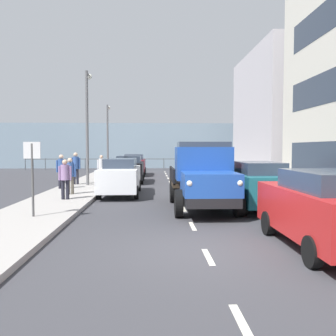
# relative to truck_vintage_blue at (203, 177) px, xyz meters

# --- Properties ---
(ground_plane) EXTENTS (80.00, 80.00, 0.00)m
(ground_plane) POSITION_rel_truck_vintage_blue_xyz_m (0.66, -5.82, -1.18)
(ground_plane) COLOR #38383D
(sidewalk_left) EXTENTS (2.67, 37.72, 0.15)m
(sidewalk_left) POSITION_rel_truck_vintage_blue_xyz_m (-4.27, -5.82, -1.10)
(sidewalk_left) COLOR #9E9993
(sidewalk_left) RESTS_ON ground_plane
(sidewalk_right) EXTENTS (2.67, 37.72, 0.15)m
(sidewalk_right) POSITION_rel_truck_vintage_blue_xyz_m (5.60, -5.82, -1.10)
(sidewalk_right) COLOR #9E9993
(sidewalk_right) RESTS_ON ground_plane
(road_centreline_markings) EXTENTS (0.12, 32.95, 0.01)m
(road_centreline_markings) POSITION_rel_truck_vintage_blue_xyz_m (0.66, -5.33, -1.17)
(road_centreline_markings) COLOR silver
(road_centreline_markings) RESTS_ON ground_plane
(building_far_block) EXTENTS (8.95, 10.70, 9.53)m
(building_far_block) POSITION_rel_truck_vintage_blue_xyz_m (-10.07, -14.81, 3.59)
(building_far_block) COLOR #B7B2B7
(building_far_block) RESTS_ON ground_plane
(sea_horizon) EXTENTS (80.00, 0.80, 5.00)m
(sea_horizon) POSITION_rel_truck_vintage_blue_xyz_m (0.66, -27.68, 1.32)
(sea_horizon) COLOR gray
(sea_horizon) RESTS_ON ground_plane
(seawall_railing) EXTENTS (28.08, 0.08, 1.20)m
(seawall_railing) POSITION_rel_truck_vintage_blue_xyz_m (0.66, -24.08, -0.26)
(seawall_railing) COLOR #4C5156
(seawall_railing) RESTS_ON ground_plane
(truck_vintage_blue) EXTENTS (2.17, 5.64, 2.43)m
(truck_vintage_blue) POSITION_rel_truck_vintage_blue_xyz_m (0.00, 0.00, 0.00)
(truck_vintage_blue) COLOR black
(truck_vintage_blue) RESTS_ON ground_plane
(car_red_kerbside_near) EXTENTS (1.86, 4.11, 1.72)m
(car_red_kerbside_near) POSITION_rel_truck_vintage_blue_xyz_m (-1.98, 5.00, -0.28)
(car_red_kerbside_near) COLOR #B21E1E
(car_red_kerbside_near) RESTS_ON ground_plane
(car_teal_kerbside_1) EXTENTS (1.77, 4.13, 1.72)m
(car_teal_kerbside_1) POSITION_rel_truck_vintage_blue_xyz_m (-1.98, -0.19, -0.28)
(car_teal_kerbside_1) COLOR #1E6670
(car_teal_kerbside_1) RESTS_ON ground_plane
(car_white_oppositeside_0) EXTENTS (1.80, 4.68, 1.72)m
(car_white_oppositeside_0) POSITION_rel_truck_vintage_blue_xyz_m (3.31, -4.34, -0.28)
(car_white_oppositeside_0) COLOR white
(car_white_oppositeside_0) RESTS_ON ground_plane
(car_black_oppositeside_1) EXTENTS (1.88, 3.93, 1.72)m
(car_black_oppositeside_1) POSITION_rel_truck_vintage_blue_xyz_m (3.31, -10.54, -0.28)
(car_black_oppositeside_1) COLOR black
(car_black_oppositeside_1) RESTS_ON ground_plane
(car_maroon_oppositeside_2) EXTENTS (1.84, 4.49, 1.72)m
(car_maroon_oppositeside_2) POSITION_rel_truck_vintage_blue_xyz_m (3.31, -16.75, -0.28)
(car_maroon_oppositeside_2) COLOR maroon
(car_maroon_oppositeside_2) RESTS_ON ground_plane
(pedestrian_near_railing) EXTENTS (0.53, 0.34, 1.61)m
(pedestrian_near_railing) POSITION_rel_truck_vintage_blue_xyz_m (5.32, -1.91, -0.09)
(pedestrian_near_railing) COLOR black
(pedestrian_near_railing) RESTS_ON sidewalk_right
(pedestrian_couple_a) EXTENTS (0.53, 0.34, 1.63)m
(pedestrian_couple_a) POSITION_rel_truck_vintage_blue_xyz_m (5.49, -3.55, -0.07)
(pedestrian_couple_a) COLOR #4C473D
(pedestrian_couple_a) RESTS_ON sidewalk_right
(pedestrian_by_lamp) EXTENTS (0.53, 0.34, 1.74)m
(pedestrian_by_lamp) POSITION_rel_truck_vintage_blue_xyz_m (6.45, -5.82, -0.00)
(pedestrian_by_lamp) COLOR black
(pedestrian_by_lamp) RESTS_ON sidewalk_right
(pedestrian_with_bag) EXTENTS (0.53, 0.34, 1.82)m
(pedestrian_with_bag) POSITION_rel_truck_vintage_blue_xyz_m (6.19, -8.00, 0.05)
(pedestrian_with_bag) COLOR black
(pedestrian_with_bag) RESTS_ON sidewalk_right
(pedestrian_strolling) EXTENTS (0.53, 0.34, 1.63)m
(pedestrian_strolling) POSITION_rel_truck_vintage_blue_xyz_m (4.99, -9.81, -0.07)
(pedestrian_strolling) COLOR black
(pedestrian_strolling) RESTS_ON sidewalk_right
(lamp_post_promenade) EXTENTS (0.32, 1.14, 6.36)m
(lamp_post_promenade) POSITION_rel_truck_vintage_blue_xyz_m (5.45, -7.76, 2.77)
(lamp_post_promenade) COLOR #59595B
(lamp_post_promenade) RESTS_ON sidewalk_right
(lamp_post_far) EXTENTS (0.32, 1.14, 5.68)m
(lamp_post_far) POSITION_rel_truck_vintage_blue_xyz_m (5.56, -17.73, 2.41)
(lamp_post_far) COLOR #59595B
(lamp_post_far) RESTS_ON sidewalk_right
(street_sign) EXTENTS (0.50, 0.07, 2.25)m
(street_sign) POSITION_rel_truck_vintage_blue_xyz_m (5.40, 1.73, 0.50)
(street_sign) COLOR #4C4C4C
(street_sign) RESTS_ON sidewalk_right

